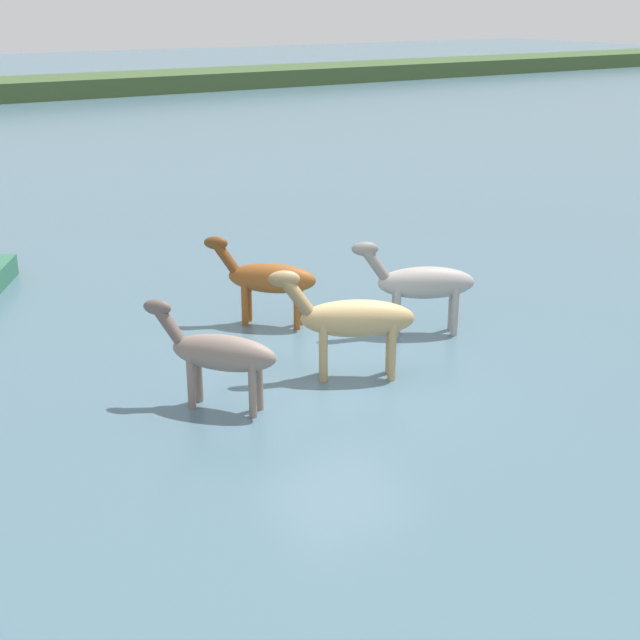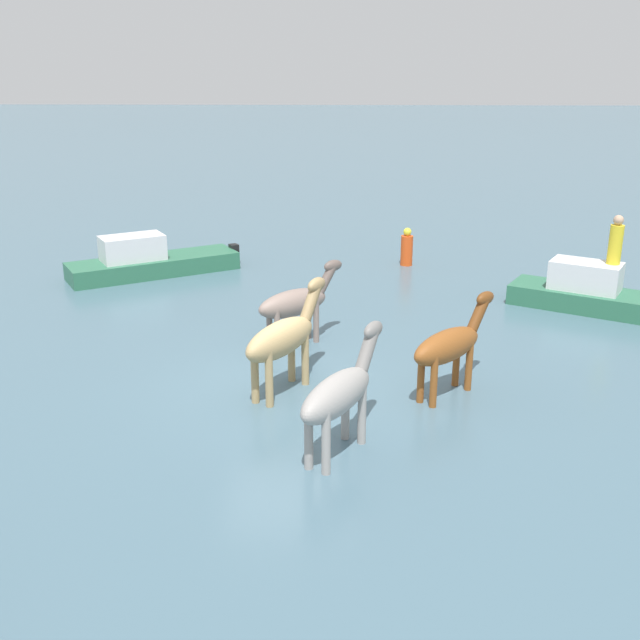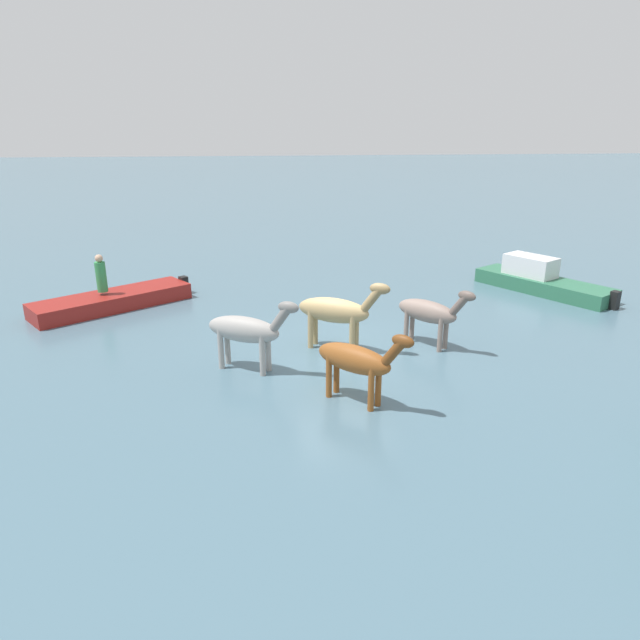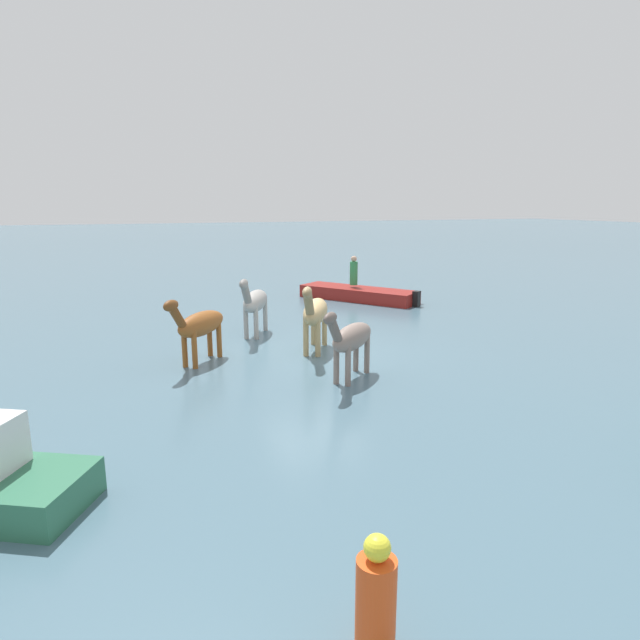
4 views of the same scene
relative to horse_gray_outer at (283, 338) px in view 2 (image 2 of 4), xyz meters
name	(u,v)px [view 2 (image 2 of 4)]	position (x,y,z in m)	size (l,w,h in m)	color
ground_plane	(290,387)	(-0.20, 0.10, -1.06)	(196.49, 196.49, 0.00)	#476675
horse_gray_outer	(283,338)	(0.00, 0.00, 0.00)	(2.32, 1.58, 1.92)	tan
horse_pinto_flank	(339,393)	(2.31, 1.04, -0.04)	(2.25, 1.49, 1.85)	#9E9993
horse_dun_straggler	(450,345)	(0.04, 3.02, -0.09)	(1.88, 1.82, 1.76)	brown
horse_dark_mare	(296,303)	(-2.45, 0.08, -0.11)	(1.71, 1.91, 1.73)	gray
boat_tender_starboard	(602,299)	(-5.02, 7.42, -0.75)	(3.34, 4.63, 1.34)	#2D6B4C
boat_motor_center	(150,264)	(-7.99, -4.48, -0.74)	(3.63, 4.80, 1.34)	#2D6B4C
person_boatman_standing	(616,242)	(-5.07, 7.59, 0.68)	(0.32, 0.32, 1.19)	yellow
buoy_channel_marker	(407,249)	(-9.31, 2.97, -0.55)	(0.36, 0.36, 1.14)	#E54C19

